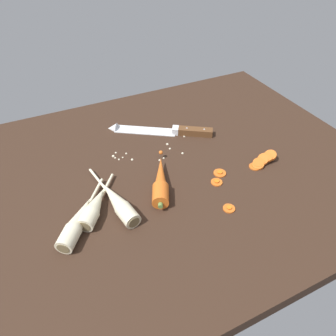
% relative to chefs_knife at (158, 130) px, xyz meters
% --- Properties ---
extents(ground_plane, '(1.20, 0.90, 0.04)m').
position_rel_chefs_knife_xyz_m(ground_plane, '(-0.06, -0.17, -0.03)').
color(ground_plane, '#332116').
extents(chefs_knife, '(0.31, 0.22, 0.04)m').
position_rel_chefs_knife_xyz_m(chefs_knife, '(0.00, 0.00, 0.00)').
color(chefs_knife, silver).
rests_on(chefs_knife, ground_plane).
extents(whole_carrot, '(0.11, 0.20, 0.04)m').
position_rel_chefs_knife_xyz_m(whole_carrot, '(-0.10, -0.24, 0.01)').
color(whole_carrot, '#D6601E').
rests_on(whole_carrot, ground_plane).
extents(parsnip_front, '(0.13, 0.17, 0.04)m').
position_rel_chefs_knife_xyz_m(parsnip_front, '(-0.28, -0.25, 0.01)').
color(parsnip_front, beige).
rests_on(parsnip_front, ground_plane).
extents(parsnip_mid_left, '(0.07, 0.24, 0.04)m').
position_rel_chefs_knife_xyz_m(parsnip_mid_left, '(-0.23, -0.26, 0.01)').
color(parsnip_mid_left, beige).
rests_on(parsnip_mid_left, ground_plane).
extents(parsnip_mid_right, '(0.16, 0.20, 0.04)m').
position_rel_chefs_knife_xyz_m(parsnip_mid_right, '(-0.33, -0.28, 0.01)').
color(parsnip_mid_right, beige).
rests_on(parsnip_mid_right, ground_plane).
extents(carrot_slice_stack, '(0.09, 0.04, 0.03)m').
position_rel_chefs_knife_xyz_m(carrot_slice_stack, '(0.20, -0.28, 0.00)').
color(carrot_slice_stack, '#D6601E').
rests_on(carrot_slice_stack, ground_plane).
extents(carrot_slice_stray_near, '(0.03, 0.03, 0.01)m').
position_rel_chefs_knife_xyz_m(carrot_slice_stray_near, '(0.04, -0.29, -0.00)').
color(carrot_slice_stray_near, '#D6601E').
rests_on(carrot_slice_stray_near, ground_plane).
extents(carrot_slice_stray_mid, '(0.03, 0.03, 0.01)m').
position_rel_chefs_knife_xyz_m(carrot_slice_stray_mid, '(0.02, -0.38, -0.00)').
color(carrot_slice_stray_mid, '#D6601E').
rests_on(carrot_slice_stray_mid, ground_plane).
extents(carrot_slice_stray_far, '(0.03, 0.03, 0.01)m').
position_rel_chefs_knife_xyz_m(carrot_slice_stray_far, '(0.07, -0.26, -0.00)').
color(carrot_slice_stray_far, '#D6601E').
rests_on(carrot_slice_stray_far, ground_plane).
extents(mince_crumbs, '(0.25, 0.10, 0.01)m').
position_rel_chefs_knife_xyz_m(mince_crumbs, '(-0.08, -0.09, -0.00)').
color(mince_crumbs, beige).
rests_on(mince_crumbs, ground_plane).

